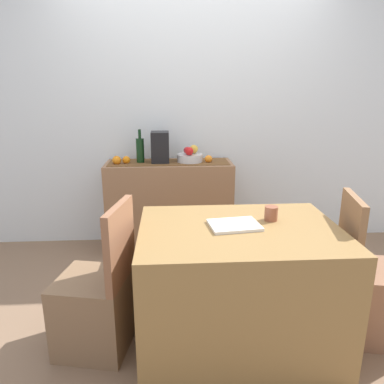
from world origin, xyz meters
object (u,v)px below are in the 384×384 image
(dining_table, at_px, (238,285))
(chair_near_window, at_px, (97,306))
(coffee_cup, at_px, (271,213))
(open_book, at_px, (234,225))
(fruit_bowl, at_px, (190,158))
(chair_by_corner, at_px, (370,296))
(wine_bottle, at_px, (140,150))
(sideboard_console, at_px, (170,206))
(coffee_maker, at_px, (160,147))

(dining_table, xyz_separation_m, chair_near_window, (-0.84, -0.00, -0.10))
(dining_table, bearing_deg, coffee_cup, 27.25)
(open_book, distance_m, coffee_cup, 0.26)
(fruit_bowl, relative_size, chair_by_corner, 0.26)
(wine_bottle, xyz_separation_m, dining_table, (0.65, -1.37, -0.59))
(chair_near_window, bearing_deg, dining_table, 0.23)
(chair_by_corner, bearing_deg, sideboard_console, 131.96)
(sideboard_console, height_order, wine_bottle, wine_bottle)
(sideboard_console, relative_size, open_book, 4.13)
(wine_bottle, bearing_deg, fruit_bowl, -0.00)
(wine_bottle, relative_size, chair_near_window, 0.34)
(sideboard_console, bearing_deg, coffee_cup, -64.53)
(wine_bottle, distance_m, open_book, 1.51)
(wine_bottle, distance_m, dining_table, 1.63)
(dining_table, bearing_deg, chair_near_window, -179.77)
(chair_by_corner, bearing_deg, open_book, 179.10)
(fruit_bowl, height_order, open_book, fruit_bowl)
(sideboard_console, bearing_deg, open_book, -74.86)
(wine_bottle, distance_m, coffee_cup, 1.54)
(fruit_bowl, distance_m, chair_by_corner, 1.83)
(coffee_maker, xyz_separation_m, coffee_cup, (0.68, -1.27, -0.20))
(chair_by_corner, bearing_deg, wine_bottle, 137.39)
(fruit_bowl, distance_m, open_book, 1.38)
(sideboard_console, height_order, fruit_bowl, fruit_bowl)
(sideboard_console, relative_size, fruit_bowl, 4.91)
(wine_bottle, bearing_deg, open_book, -65.28)
(coffee_maker, bearing_deg, open_book, -71.89)
(sideboard_console, bearing_deg, chair_by_corner, -48.04)
(fruit_bowl, bearing_deg, dining_table, -81.51)
(coffee_maker, height_order, chair_near_window, coffee_maker)
(open_book, relative_size, coffee_cup, 3.25)
(dining_table, bearing_deg, chair_by_corner, 0.23)
(chair_by_corner, bearing_deg, fruit_bowl, 127.21)
(coffee_maker, distance_m, coffee_cup, 1.45)
(fruit_bowl, height_order, coffee_cup, fruit_bowl)
(dining_table, relative_size, chair_near_window, 1.27)
(fruit_bowl, distance_m, dining_table, 1.48)
(dining_table, height_order, chair_by_corner, chair_by_corner)
(wine_bottle, bearing_deg, coffee_maker, -0.00)
(coffee_maker, bearing_deg, chair_near_window, -104.72)
(coffee_maker, bearing_deg, coffee_cup, -61.77)
(wine_bottle, height_order, open_book, wine_bottle)
(coffee_maker, height_order, dining_table, coffee_maker)
(dining_table, xyz_separation_m, coffee_cup, (0.21, 0.11, 0.41))
(coffee_maker, xyz_separation_m, chair_by_corner, (1.31, -1.37, -0.72))
(chair_near_window, bearing_deg, coffee_maker, 75.28)
(wine_bottle, height_order, coffee_cup, wine_bottle)
(dining_table, xyz_separation_m, open_book, (-0.03, 0.02, 0.38))
(sideboard_console, relative_size, chair_by_corner, 1.29)
(wine_bottle, xyz_separation_m, coffee_maker, (0.18, -0.00, 0.02))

